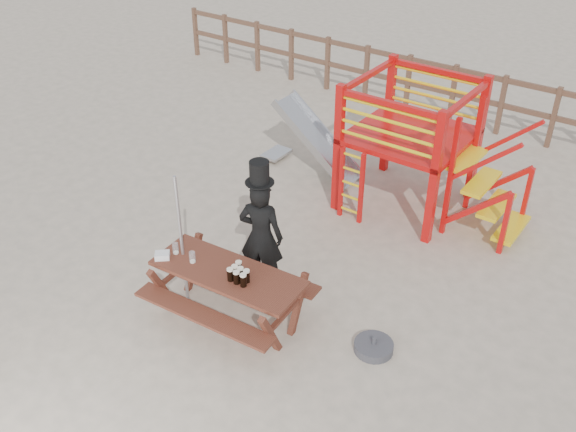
{
  "coord_description": "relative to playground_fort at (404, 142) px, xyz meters",
  "views": [
    {
      "loc": [
        3.93,
        -4.79,
        5.55
      ],
      "look_at": [
        -0.11,
        0.8,
        1.07
      ],
      "focal_mm": 40.0,
      "sensor_mm": 36.0,
      "label": 1
    }
  ],
  "objects": [
    {
      "name": "playground_fort",
      "position": [
        0.0,
        0.0,
        0.0
      ],
      "size": [
        4.71,
        1.84,
        2.1
      ],
      "color": "red",
      "rests_on": "ground"
    },
    {
      "name": "metal_pole",
      "position": [
        -1.09,
        -3.86,
        -0.14
      ],
      "size": [
        0.04,
        0.04,
        1.87
      ],
      "primitive_type": "cylinder",
      "color": "#B2B2B7",
      "rests_on": "ground"
    },
    {
      "name": "parasol_base",
      "position": [
        1.37,
        -3.25,
        -1.02
      ],
      "size": [
        0.48,
        0.48,
        0.2
      ],
      "color": "#3E3E44",
      "rests_on": "ground"
    },
    {
      "name": "ground",
      "position": [
        -0.12,
        -3.58,
        -1.07
      ],
      "size": [
        60.0,
        60.0,
        0.0
      ],
      "primitive_type": "plane",
      "color": "beige",
      "rests_on": "ground"
    },
    {
      "name": "stout_pints",
      "position": [
        -0.18,
        -3.85,
        -0.24
      ],
      "size": [
        0.28,
        0.24,
        0.17
      ],
      "color": "black",
      "rests_on": "picnic_table"
    },
    {
      "name": "man_with_hat",
      "position": [
        -0.46,
        -3.06,
        -0.22
      ],
      "size": [
        0.69,
        0.56,
        1.91
      ],
      "rotation": [
        0.0,
        0.0,
        3.48
      ],
      "color": "black",
      "rests_on": "ground"
    },
    {
      "name": "back_fence",
      "position": [
        -0.12,
        3.42,
        -0.34
      ],
      "size": [
        15.09,
        0.09,
        1.2
      ],
      "color": "brown",
      "rests_on": "ground"
    },
    {
      "name": "empty_glasses",
      "position": [
        -1.02,
        -3.91,
        -0.26
      ],
      "size": [
        0.38,
        0.09,
        0.15
      ],
      "color": "silver",
      "rests_on": "picnic_table"
    },
    {
      "name": "paper_bag",
      "position": [
        -1.23,
        -4.08,
        -0.29
      ],
      "size": [
        0.23,
        0.22,
        0.08
      ],
      "primitive_type": "cube",
      "rotation": [
        0.0,
        0.0,
        0.72
      ],
      "color": "white",
      "rests_on": "picnic_table"
    },
    {
      "name": "picnic_table",
      "position": [
        -0.4,
        -3.8,
        -0.6
      ],
      "size": [
        2.02,
        1.47,
        0.74
      ],
      "rotation": [
        0.0,
        0.0,
        0.08
      ],
      "color": "brown",
      "rests_on": "ground"
    }
  ]
}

